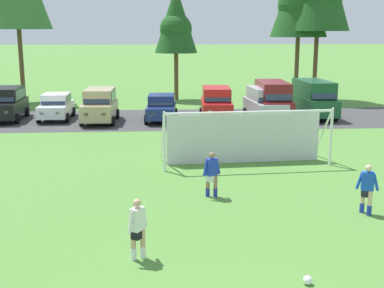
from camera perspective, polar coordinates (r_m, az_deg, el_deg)
The scene contains 16 objects.
ground_plane at distance 23.47m, azimuth -0.86°, elevation -1.85°, with size 400.00×400.00×0.00m, color #518438.
parking_lot_strip at distance 34.54m, azimuth -1.88°, elevation 2.81°, with size 52.00×8.40×0.01m, color #3D3D3F.
soccer_ball at distance 12.70m, azimuth 12.76°, elevation -14.56°, with size 0.22×0.22×0.22m.
soccer_goal at distance 22.81m, azimuth 5.94°, elevation 0.98°, with size 7.53×2.42×2.57m.
player_striker_near at distance 13.44m, azimuth -6.06°, elevation -9.40°, with size 0.54×0.62×1.64m.
player_midfield_center at distance 18.24m, azimuth 2.20°, elevation -3.41°, with size 0.71×0.41×1.64m.
player_defender_far at distance 17.50m, azimuth 18.90°, elevation -4.79°, with size 0.71×0.38×1.64m.
parked_car_slot_far_left at distance 36.09m, azimuth -19.91°, elevation 4.27°, with size 2.24×4.65×2.16m.
parked_car_slot_left at distance 35.43m, azimuth -14.88°, elevation 4.07°, with size 2.04×4.20×1.72m.
parked_car_slot_center_left at distance 33.73m, azimuth -10.21°, elevation 4.29°, with size 2.24×4.66×2.16m.
parked_car_slot_center at distance 33.78m, azimuth -3.42°, elevation 4.07°, with size 2.22×4.30×1.72m.
parked_car_slot_center_right at distance 34.09m, azimuth 2.73°, elevation 4.56°, with size 2.34×4.70×2.16m.
parked_car_slot_right at distance 34.28m, azimuth 8.11°, elevation 4.49°, with size 2.38×4.72×2.16m.
parked_car_slot_far_right at distance 34.65m, azimuth 8.96°, elevation 4.93°, with size 2.34×4.87×2.52m.
parked_car_slot_end at distance 35.92m, azimuth 13.40°, elevation 5.01°, with size 2.34×4.88×2.52m.
tree_center_back at distance 43.93m, azimuth -1.81°, elevation 13.49°, with size 3.59×3.59×9.57m.
Camera 1 is at (-1.21, -7.71, 5.83)m, focal length 47.92 mm.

